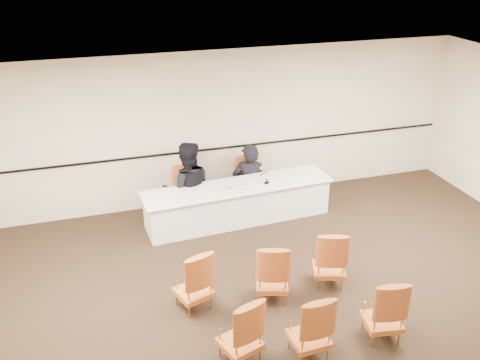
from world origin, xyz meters
name	(u,v)px	position (x,y,z in m)	size (l,w,h in m)	color
floor	(292,322)	(0.00, 0.00, 0.00)	(10.00, 10.00, 0.00)	black
ceiling	(303,115)	(0.00, 0.00, 3.00)	(10.00, 10.00, 0.00)	white
wall_back	(216,128)	(0.00, 4.00, 1.50)	(10.00, 0.04, 3.00)	beige
wall_rail	(217,149)	(0.00, 3.96, 1.10)	(9.80, 0.04, 0.03)	black
panel_table	(238,203)	(0.15, 3.01, 0.35)	(3.54, 0.82, 0.71)	white
panelist_main	(249,188)	(0.55, 3.57, 0.35)	(0.67, 0.44, 1.85)	black
panelist_main_chair	(249,182)	(0.55, 3.57, 0.47)	(0.50, 0.50, 0.95)	#AD4F1F
panelist_second	(188,190)	(-0.70, 3.49, 0.51)	(0.94, 0.73, 1.93)	black
panelist_second_chair	(188,192)	(-0.70, 3.49, 0.47)	(0.50, 0.50, 0.95)	#AD4F1F
papers	(268,182)	(0.72, 3.00, 0.71)	(0.30, 0.22, 0.00)	white
microphone	(267,176)	(0.67, 2.95, 0.85)	(0.10, 0.21, 0.29)	black
water_bottle	(230,184)	(-0.04, 2.89, 0.81)	(0.06, 0.06, 0.21)	teal
drinking_glass	(251,183)	(0.37, 2.96, 0.76)	(0.06, 0.06, 0.10)	white
coffee_cup	(272,179)	(0.80, 2.98, 0.77)	(0.08, 0.08, 0.13)	white
aud_chair_front_left	(193,279)	(-1.22, 0.74, 0.47)	(0.50, 0.50, 0.95)	#AD4F1F
aud_chair_front_mid	(272,271)	(-0.08, 0.59, 0.47)	(0.50, 0.50, 0.95)	#AD4F1F
aud_chair_front_right	(330,257)	(0.87, 0.67, 0.47)	(0.50, 0.50, 0.95)	#AD4F1F
aud_chair_back_left	(240,329)	(-0.90, -0.46, 0.47)	(0.50, 0.50, 0.95)	#AD4F1F
aud_chair_back_mid	(310,324)	(-0.05, -0.64, 0.47)	(0.50, 0.50, 0.95)	#AD4F1F
aud_chair_back_right	(384,308)	(1.01, -0.62, 0.47)	(0.50, 0.50, 0.95)	#AD4F1F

